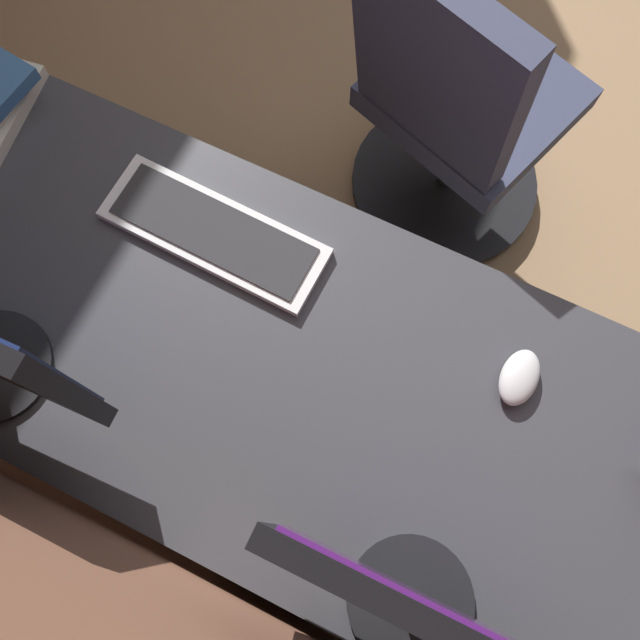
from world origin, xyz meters
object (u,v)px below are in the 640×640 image
object	(u,v)px
drawer_pedestal	(373,462)
keyboard_main	(214,233)
mouse_main	(519,377)
office_chair	(454,117)
monitor_primary	(435,618)

from	to	relation	value
drawer_pedestal	keyboard_main	world-z (taller)	keyboard_main
mouse_main	office_chair	xyz separation A→B (m)	(0.32, -0.63, -0.29)
mouse_main	keyboard_main	bearing A→B (deg)	-1.14
monitor_primary	mouse_main	distance (m)	0.46
drawer_pedestal	mouse_main	world-z (taller)	mouse_main
keyboard_main	office_chair	distance (m)	0.74
office_chair	drawer_pedestal	bearing A→B (deg)	101.69
drawer_pedestal	office_chair	distance (m)	0.85
office_chair	keyboard_main	bearing A→B (deg)	66.15
monitor_primary	mouse_main	world-z (taller)	monitor_primary
monitor_primary	mouse_main	xyz separation A→B (m)	(-0.02, -0.40, -0.22)
drawer_pedestal	office_chair	xyz separation A→B (m)	(0.17, -0.82, 0.11)
monitor_primary	office_chair	bearing A→B (deg)	-73.88
keyboard_main	drawer_pedestal	bearing A→B (deg)	155.62
mouse_main	office_chair	distance (m)	0.77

